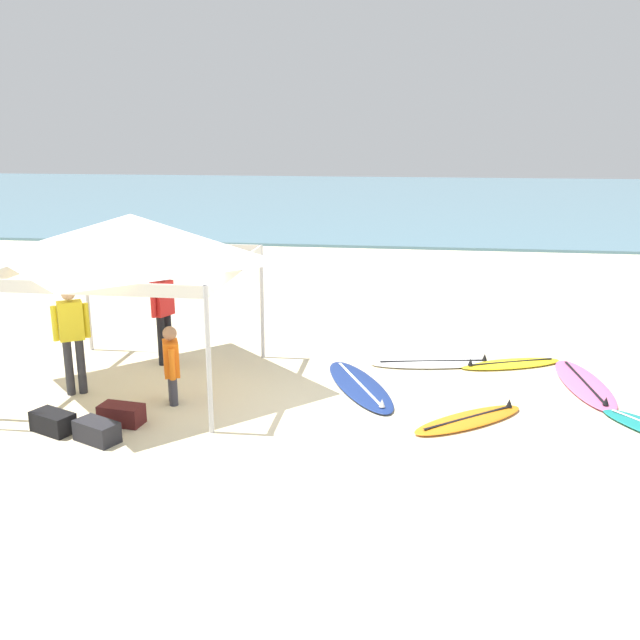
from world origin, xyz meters
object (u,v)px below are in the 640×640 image
(person_orange, at_px, (171,362))
(surfboard_pink, at_px, (584,384))
(person_red, at_px, (163,309))
(surfboard_white, at_px, (434,363))
(gear_bag_by_pole, at_px, (97,431))
(person_yellow, at_px, (72,333))
(canopy_tent, at_px, (132,238))
(surfboard_navy, at_px, (360,386))
(gear_bag_near_tent, at_px, (53,422))
(surfboard_yellow, at_px, (510,364))
(gear_bag_on_sand, at_px, (122,414))
(surfboard_orange, at_px, (469,419))

(person_orange, bearing_deg, surfboard_pink, 14.15)
(person_red, bearing_deg, person_orange, -66.94)
(surfboard_white, height_order, gear_bag_by_pole, gear_bag_by_pole)
(surfboard_pink, bearing_deg, person_yellow, -169.87)
(canopy_tent, relative_size, person_orange, 2.83)
(surfboard_navy, bearing_deg, person_yellow, -169.00)
(person_yellow, bearing_deg, surfboard_pink, 10.13)
(person_red, bearing_deg, surfboard_pink, -1.46)
(surfboard_pink, height_order, person_orange, person_orange)
(person_red, xyz_separation_m, gear_bag_near_tent, (-0.52, -2.99, -0.85))
(surfboard_pink, distance_m, person_red, 7.12)
(canopy_tent, relative_size, surfboard_yellow, 1.77)
(surfboard_yellow, height_order, surfboard_pink, same)
(person_yellow, relative_size, person_orange, 1.43)
(gear_bag_by_pole, height_order, gear_bag_on_sand, same)
(canopy_tent, xyz_separation_m, gear_bag_by_pole, (0.22, -2.11, -2.25))
(surfboard_pink, relative_size, person_red, 1.40)
(canopy_tent, bearing_deg, surfboard_pink, 7.27)
(surfboard_orange, height_order, person_yellow, person_yellow)
(surfboard_navy, distance_m, person_yellow, 4.53)
(surfboard_yellow, xyz_separation_m, gear_bag_by_pole, (-5.79, -3.88, 0.10))
(canopy_tent, xyz_separation_m, person_orange, (0.77, -0.69, -1.73))
(surfboard_navy, height_order, surfboard_pink, same)
(person_red, xyz_separation_m, gear_bag_on_sand, (0.30, -2.61, -0.85))
(surfboard_pink, height_order, gear_bag_near_tent, gear_bag_near_tent)
(person_red, bearing_deg, surfboard_yellow, 6.54)
(surfboard_pink, bearing_deg, gear_bag_on_sand, -160.21)
(person_yellow, xyz_separation_m, person_orange, (1.62, -0.17, -0.33))
(gear_bag_near_tent, bearing_deg, surfboard_orange, 11.12)
(surfboard_orange, distance_m, person_red, 5.54)
(person_orange, xyz_separation_m, gear_bag_near_tent, (-1.27, -1.22, -0.52))
(surfboard_navy, xyz_separation_m, gear_bag_near_tent, (-4.00, -2.24, 0.10))
(person_yellow, relative_size, gear_bag_on_sand, 2.85)
(surfboard_pink, bearing_deg, canopy_tent, -172.73)
(canopy_tent, xyz_separation_m, person_yellow, (-0.85, -0.51, -1.40))
(surfboard_pink, xyz_separation_m, gear_bag_on_sand, (-6.75, -2.43, 0.10))
(surfboard_navy, height_order, surfboard_orange, same)
(canopy_tent, relative_size, gear_bag_by_pole, 5.66)
(surfboard_yellow, height_order, gear_bag_by_pole, gear_bag_by_pole)
(canopy_tent, bearing_deg, surfboard_orange, -8.83)
(person_yellow, distance_m, person_red, 1.82)
(surfboard_yellow, bearing_deg, gear_bag_near_tent, -150.56)
(surfboard_navy, bearing_deg, surfboard_orange, -34.48)
(surfboard_yellow, distance_m, gear_bag_on_sand, 6.58)
(surfboard_white, relative_size, person_yellow, 1.33)
(surfboard_pink, height_order, gear_bag_by_pole, gear_bag_by_pole)
(surfboard_yellow, relative_size, surfboard_white, 0.84)
(canopy_tent, bearing_deg, surfboard_navy, 5.42)
(surfboard_orange, bearing_deg, surfboard_navy, 145.52)
(canopy_tent, relative_size, person_yellow, 1.98)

